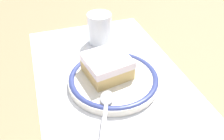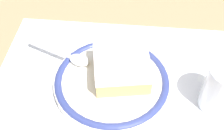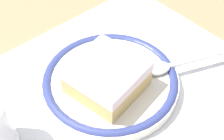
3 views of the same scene
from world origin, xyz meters
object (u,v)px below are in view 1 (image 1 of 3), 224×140
at_px(cake_slice, 107,66).
at_px(spoon, 106,107).
at_px(plate, 112,80).
at_px(napkin, 61,41).
at_px(cup, 100,30).

distance_m(cake_slice, spoon, 0.10).
bearing_deg(plate, spoon, 154.34).
relative_size(plate, napkin, 1.41).
distance_m(plate, cup, 0.18).
relative_size(cup, napkin, 0.59).
bearing_deg(napkin, cup, -108.40).
distance_m(cup, napkin, 0.11).
relative_size(plate, cup, 2.41).
bearing_deg(napkin, cake_slice, -159.45).
distance_m(spoon, napkin, 0.29).
bearing_deg(cake_slice, spoon, 161.28).
height_order(plate, napkin, plate).
bearing_deg(napkin, spoon, -172.10).
xyz_separation_m(cake_slice, cup, (0.16, -0.03, -0.00)).
relative_size(spoon, napkin, 0.92).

